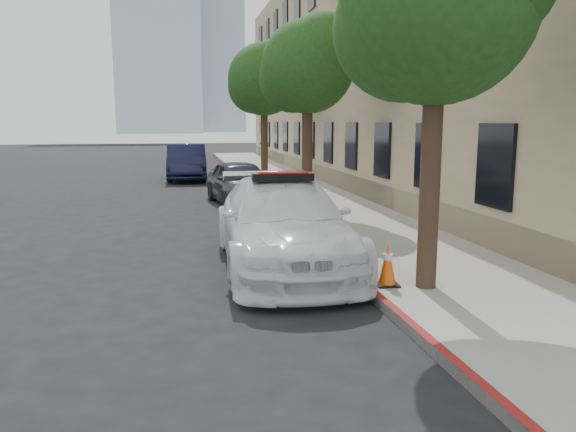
# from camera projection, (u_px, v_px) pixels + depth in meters

# --- Properties ---
(ground) EXTENTS (120.00, 120.00, 0.00)m
(ground) POSITION_uv_depth(u_px,v_px,m) (224.00, 272.00, 9.94)
(ground) COLOR black
(ground) RESTS_ON ground
(sidewalk) EXTENTS (3.20, 50.00, 0.15)m
(sidewalk) POSITION_uv_depth(u_px,v_px,m) (301.00, 193.00, 20.29)
(sidewalk) COLOR gray
(sidewalk) RESTS_ON ground
(curb_strip) EXTENTS (0.12, 50.00, 0.15)m
(curb_strip) POSITION_uv_depth(u_px,v_px,m) (258.00, 194.00, 20.00)
(curb_strip) COLOR maroon
(curb_strip) RESTS_ON ground
(building) EXTENTS (8.00, 36.00, 10.00)m
(building) POSITION_uv_depth(u_px,v_px,m) (398.00, 68.00, 25.38)
(building) COLOR tan
(building) RESTS_ON ground
(tower_right) EXTENTS (14.00, 14.00, 44.00)m
(tower_right) POSITION_uv_depth(u_px,v_px,m) (213.00, 42.00, 138.57)
(tower_right) COLOR #9EA8B7
(tower_right) RESTS_ON ground
(tree_near) EXTENTS (2.92, 2.82, 5.62)m
(tree_near) POSITION_uv_depth(u_px,v_px,m) (440.00, 3.00, 7.84)
(tree_near) COLOR black
(tree_near) RESTS_ON sidewalk
(tree_mid) EXTENTS (2.77, 2.64, 5.43)m
(tree_mid) POSITION_uv_depth(u_px,v_px,m) (309.00, 66.00, 15.60)
(tree_mid) COLOR black
(tree_mid) RESTS_ON sidewalk
(tree_far) EXTENTS (3.10, 3.00, 5.81)m
(tree_far) POSITION_uv_depth(u_px,v_px,m) (265.00, 79.00, 23.30)
(tree_far) COLOR black
(tree_far) RESTS_ON sidewalk
(police_car) EXTENTS (2.38, 5.54, 1.74)m
(police_car) POSITION_uv_depth(u_px,v_px,m) (283.00, 224.00, 10.19)
(police_car) COLOR white
(police_car) RESTS_ON ground
(parked_car_mid) EXTENTS (2.15, 4.32, 1.41)m
(parked_car_mid) POSITION_uv_depth(u_px,v_px,m) (240.00, 182.00, 17.90)
(parked_car_mid) COLOR black
(parked_car_mid) RESTS_ON ground
(parked_car_far) EXTENTS (1.77, 4.88, 1.60)m
(parked_car_far) POSITION_uv_depth(u_px,v_px,m) (186.00, 162.00, 25.61)
(parked_car_far) COLOR black
(parked_car_far) RESTS_ON ground
(fire_hydrant) EXTENTS (0.32, 0.29, 0.75)m
(fire_hydrant) POSITION_uv_depth(u_px,v_px,m) (324.00, 220.00, 12.22)
(fire_hydrant) COLOR white
(fire_hydrant) RESTS_ON sidewalk
(traffic_cone) EXTENTS (0.37, 0.37, 0.66)m
(traffic_cone) POSITION_uv_depth(u_px,v_px,m) (387.00, 265.00, 8.56)
(traffic_cone) COLOR black
(traffic_cone) RESTS_ON sidewalk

